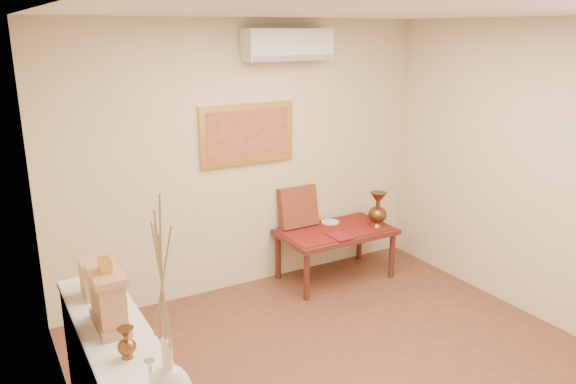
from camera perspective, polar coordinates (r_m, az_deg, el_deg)
ceiling at (r=3.61m, az=11.83°, el=17.59°), size 4.50×4.50×0.00m
wall_back at (r=5.64m, az=-4.22°, el=3.45°), size 4.00×0.02×2.70m
wall_left at (r=3.01m, az=-20.30°, el=-9.26°), size 0.02×4.50×2.70m
white_vase at (r=2.33m, az=-12.45°, el=-12.17°), size 0.20×0.20×1.04m
candlestick at (r=2.75m, az=-13.77°, el=-17.93°), size 0.09×0.09×0.19m
brass_urn_small at (r=3.04m, az=-16.13°, el=-14.12°), size 0.10×0.10×0.22m
table_cloth at (r=5.97m, az=4.89°, el=-3.81°), size 1.14×0.59×0.01m
brass_urn_tall at (r=6.04m, az=9.12°, el=-1.38°), size 0.20×0.20×0.46m
plate at (r=6.16m, az=4.31°, el=-3.06°), size 0.20×0.20×0.01m
menu at (r=5.76m, az=5.28°, el=-4.49°), size 0.18×0.25×0.01m
cushion at (r=5.97m, az=1.02°, el=-1.52°), size 0.43×0.19×0.44m
mantel_clock at (r=3.33m, az=-17.78°, el=-10.23°), size 0.17×0.36×0.41m
wooden_chest at (r=3.75m, az=-19.04°, el=-8.18°), size 0.16×0.21×0.24m
low_table at (r=6.00m, az=4.87°, el=-4.43°), size 1.20×0.70×0.55m
painting at (r=5.57m, az=-4.15°, el=5.90°), size 1.00×0.06×0.60m
ac_unit at (r=5.57m, az=-0.02°, el=14.73°), size 0.90×0.25×0.30m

